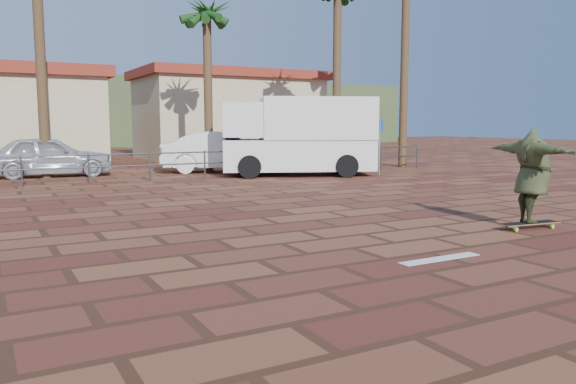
# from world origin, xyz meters

# --- Properties ---
(ground) EXTENTS (120.00, 120.00, 0.00)m
(ground) POSITION_xyz_m (0.00, 0.00, 0.00)
(ground) COLOR brown
(ground) RESTS_ON ground
(paint_stripe) EXTENTS (1.40, 0.22, 0.01)m
(paint_stripe) POSITION_xyz_m (0.70, -1.20, 0.00)
(paint_stripe) COLOR white
(paint_stripe) RESTS_ON ground
(guardrail) EXTENTS (24.06, 0.06, 1.00)m
(guardrail) POSITION_xyz_m (0.00, 12.00, 0.68)
(guardrail) COLOR #47494F
(guardrail) RESTS_ON ground
(palm_center) EXTENTS (2.40, 2.40, 7.75)m
(palm_center) POSITION_xyz_m (3.50, 15.50, 6.36)
(palm_center) COLOR brown
(palm_center) RESTS_ON ground
(building_east) EXTENTS (10.60, 6.60, 5.00)m
(building_east) POSITION_xyz_m (8.00, 24.00, 2.54)
(building_east) COLOR beige
(building_east) RESTS_ON ground
(hill_front) EXTENTS (70.00, 18.00, 6.00)m
(hill_front) POSITION_xyz_m (0.00, 50.00, 3.00)
(hill_front) COLOR #384C28
(hill_front) RESTS_ON ground
(longboard) EXTENTS (1.28, 0.44, 0.12)m
(longboard) POSITION_xyz_m (3.85, -0.25, 0.10)
(longboard) COLOR olive
(longboard) RESTS_ON ground
(skateboarder) EXTENTS (1.03, 2.22, 1.75)m
(skateboarder) POSITION_xyz_m (3.85, -0.25, 1.00)
(skateboarder) COLOR #363E21
(skateboarder) RESTS_ON longboard
(campervan) EXTENTS (6.15, 4.32, 2.94)m
(campervan) POSITION_xyz_m (5.61, 11.48, 1.55)
(campervan) COLOR silver
(campervan) RESTS_ON ground
(car_silver) EXTENTS (4.60, 2.13, 1.53)m
(car_silver) POSITION_xyz_m (-2.84, 15.42, 0.76)
(car_silver) COLOR #ABAFB2
(car_silver) RESTS_ON ground
(car_white) EXTENTS (5.28, 3.30, 1.64)m
(car_white) POSITION_xyz_m (3.62, 14.26, 0.82)
(car_white) COLOR white
(car_white) RESTS_ON ground
(street_sign) EXTENTS (0.42, 0.19, 2.14)m
(street_sign) POSITION_xyz_m (8.32, 10.00, 1.49)
(street_sign) COLOR gray
(street_sign) RESTS_ON ground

